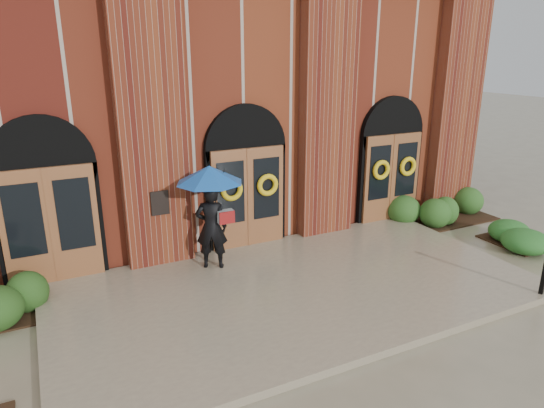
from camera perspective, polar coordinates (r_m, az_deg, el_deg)
ground at (r=10.34m, az=3.46°, el=-10.69°), size 90.00×90.00×0.00m
landing at (r=10.42m, az=3.05°, el=-9.98°), size 10.00×5.30×0.15m
church_building at (r=17.32m, az=-11.25°, el=12.73°), size 16.20×12.53×7.00m
man_with_umbrella at (r=10.73m, az=-7.25°, el=0.79°), size 1.98×1.98×2.38m
hedge_wall_right at (r=15.30m, az=19.39°, el=-0.48°), size 3.10×1.24×0.80m
hedge_front_right at (r=14.60m, az=27.39°, el=-2.88°), size 1.56×1.33×0.55m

